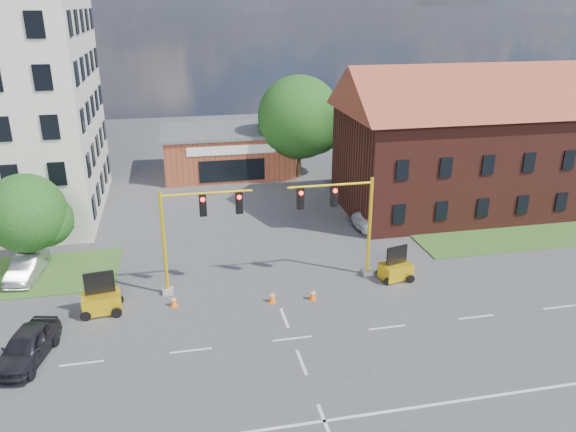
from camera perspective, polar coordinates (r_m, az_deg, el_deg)
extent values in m
plane|color=#444446|center=(28.53, 0.46, -12.35)|extent=(120.00, 120.00, 0.00)
cube|color=#325B22|center=(42.68, 22.02, -2.16)|extent=(14.00, 4.00, 0.08)
cube|color=brown|center=(55.27, -6.21, 6.46)|extent=(12.00, 8.00, 4.00)
cube|color=#515153|center=(54.78, -6.29, 8.64)|extent=(12.40, 8.40, 0.30)
cube|color=silver|center=(51.07, -5.78, 6.67)|extent=(8.00, 0.10, 0.80)
cube|color=black|center=(51.56, -5.70, 4.62)|extent=(6.00, 0.10, 2.00)
cube|color=#471C15|center=(47.07, 18.10, 5.52)|extent=(20.00, 10.00, 8.00)
cylinder|color=#352313|center=(53.40, 1.12, 6.10)|extent=(0.44, 0.44, 4.06)
sphere|color=#1D4414|center=(52.58, 1.15, 10.00)|extent=(7.72, 7.72, 7.72)
sphere|color=#1D4414|center=(53.41, 2.71, 9.14)|extent=(5.40, 5.40, 5.40)
cylinder|color=#352313|center=(37.75, -24.51, -3.30)|extent=(0.44, 0.44, 2.77)
sphere|color=#1D4414|center=(36.88, -25.09, 0.27)|extent=(4.75, 4.75, 4.75)
sphere|color=#1D4414|center=(37.14, -23.43, -0.37)|extent=(3.33, 3.33, 3.33)
cube|color=gray|center=(33.16, -12.08, -7.46)|extent=(0.60, 0.60, 0.30)
cylinder|color=yellow|center=(31.89, -12.48, -2.79)|extent=(0.20, 0.20, 6.20)
cylinder|color=yellow|center=(30.93, -8.25, 2.31)|extent=(5.00, 0.14, 0.14)
cube|color=black|center=(31.14, -8.64, 1.06)|extent=(0.40, 0.32, 1.20)
cube|color=black|center=(31.30, -4.99, 1.32)|extent=(0.40, 0.32, 1.20)
sphere|color=#FF0C07|center=(30.84, -8.66, 1.65)|extent=(0.24, 0.24, 0.24)
cube|color=gray|center=(34.96, 8.03, -5.63)|extent=(0.60, 0.60, 0.30)
cylinder|color=yellow|center=(33.76, 8.28, -1.14)|extent=(0.20, 0.20, 6.20)
cylinder|color=yellow|center=(32.07, 4.33, 3.15)|extent=(5.00, 0.14, 0.14)
cube|color=black|center=(32.35, 4.72, 1.99)|extent=(0.40, 0.32, 1.20)
cube|color=black|center=(31.86, 1.26, 1.76)|extent=(0.40, 0.32, 1.20)
sphere|color=#FF0C07|center=(32.06, 4.83, 2.56)|extent=(0.24, 0.24, 0.24)
cube|color=yellow|center=(31.99, -18.39, -8.30)|extent=(2.15, 1.57, 1.00)
cube|color=black|center=(31.45, -18.63, -6.43)|extent=(1.57, 0.32, 1.23)
cube|color=yellow|center=(34.47, 10.88, -5.48)|extent=(2.05, 1.62, 0.90)
cube|color=black|center=(34.02, 11.00, -3.89)|extent=(1.39, 0.47, 1.10)
cube|color=#FF5F0D|center=(31.66, -1.61, -8.68)|extent=(0.38, 0.38, 0.04)
cone|color=#FF5F0D|center=(31.50, -1.62, -8.15)|extent=(0.40, 0.40, 0.70)
cylinder|color=silver|center=(31.47, -1.62, -8.04)|extent=(0.27, 0.27, 0.09)
cube|color=#FF5F0D|center=(31.87, -11.49, -8.92)|extent=(0.38, 0.38, 0.04)
cone|color=#FF5F0D|center=(31.71, -11.54, -8.40)|extent=(0.40, 0.40, 0.70)
cylinder|color=silver|center=(31.67, -11.55, -8.29)|extent=(0.27, 0.27, 0.09)
cube|color=#FF5F0D|center=(31.91, 2.52, -8.44)|extent=(0.38, 0.38, 0.04)
cone|color=#FF5F0D|center=(31.75, 2.53, -7.92)|extent=(0.40, 0.40, 0.70)
cylinder|color=silver|center=(31.72, 2.53, -7.81)|extent=(0.27, 0.27, 0.09)
cube|color=#FF5F0D|center=(35.09, 10.93, -5.96)|extent=(0.38, 0.38, 0.04)
cone|color=#FF5F0D|center=(34.94, 10.96, -5.47)|extent=(0.40, 0.40, 0.70)
cylinder|color=silver|center=(34.91, 10.97, -5.37)|extent=(0.27, 0.27, 0.09)
imported|color=white|center=(41.93, 10.46, -0.23)|extent=(5.88, 3.14, 1.57)
imported|color=black|center=(29.24, -25.00, -11.89)|extent=(2.75, 4.74, 1.52)
imported|color=#9A9CA2|center=(37.44, -24.99, -4.74)|extent=(1.97, 4.33, 1.38)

